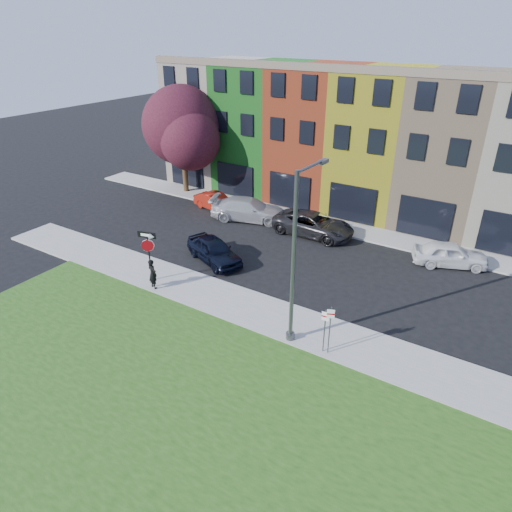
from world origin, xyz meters
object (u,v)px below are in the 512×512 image
Objects in this scene: man at (153,274)px; street_lamp at (296,260)px; stop_sign at (148,246)px; sedan_near at (214,250)px.

street_lamp reaches higher than man.
stop_sign reaches higher than sedan_near.
sedan_near is (1.45, 3.84, -1.46)m from stop_sign.
stop_sign is at bearing -24.23° from man.
sedan_near is (0.77, 4.37, -0.23)m from man.
street_lamp is (7.57, -4.16, 3.33)m from sedan_near.
man is 0.22× the size of street_lamp.
stop_sign is at bearing -178.67° from sedan_near.
stop_sign is 0.63× the size of sedan_near.
man is 4.44m from sedan_near.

